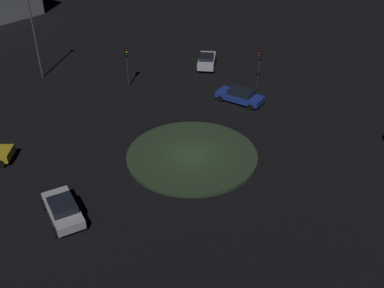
# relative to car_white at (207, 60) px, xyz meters

# --- Properties ---
(ground_plane) EXTENTS (115.57, 115.57, 0.00)m
(ground_plane) POSITION_rel_car_white_xyz_m (0.21, -18.24, -0.80)
(ground_plane) COLOR black
(roundabout_island) EXTENTS (10.23, 10.23, 0.28)m
(roundabout_island) POSITION_rel_car_white_xyz_m (0.21, -18.24, -0.66)
(roundabout_island) COLOR #2D4228
(roundabout_island) RESTS_ON ground_plane
(car_white) EXTENTS (2.02, 4.24, 1.54)m
(car_white) POSITION_rel_car_white_xyz_m (0.00, 0.00, 0.00)
(car_white) COLOR white
(car_white) RESTS_ON ground_plane
(car_silver) EXTENTS (3.78, 4.35, 1.40)m
(car_silver) POSITION_rel_car_white_xyz_m (-7.28, -26.15, -0.06)
(car_silver) COLOR silver
(car_silver) RESTS_ON ground_plane
(car_blue) EXTENTS (4.82, 3.70, 1.35)m
(car_blue) POSITION_rel_car_white_xyz_m (3.84, -8.43, -0.10)
(car_blue) COLOR #1E38A5
(car_blue) RESTS_ON ground_plane
(traffic_light_northwest) EXTENTS (0.37, 0.40, 4.17)m
(traffic_light_northwest) POSITION_rel_car_white_xyz_m (-7.60, -5.93, 2.17)
(traffic_light_northwest) COLOR #2D2D2D
(traffic_light_northwest) RESTS_ON ground_plane
(traffic_light_north) EXTENTS (0.36, 0.39, 3.77)m
(traffic_light_north) POSITION_rel_car_white_xyz_m (5.56, -4.48, 1.89)
(traffic_light_north) COLOR #2D2D2D
(traffic_light_north) RESTS_ON ground_plane
(streetlamp_northwest) EXTENTS (0.50, 0.50, 9.23)m
(streetlamp_northwest) POSITION_rel_car_white_xyz_m (-17.36, -4.63, 4.98)
(streetlamp_northwest) COLOR #4C4C51
(streetlamp_northwest) RESTS_ON ground_plane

